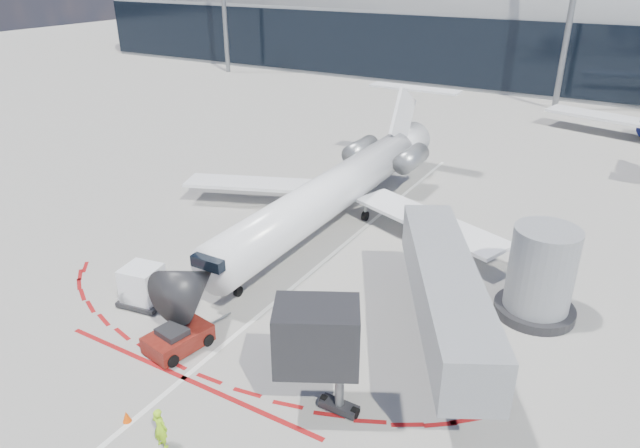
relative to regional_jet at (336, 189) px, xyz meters
The scene contains 10 objects.
ground 6.70m from the regional_jet, 70.70° to the right, with size 260.00×260.00×0.00m, color gray.
apron_centerline 5.03m from the regional_jet, 62.01° to the right, with size 0.25×40.00×0.01m, color silver.
apron_stop_bar 17.66m from the regional_jet, 83.25° to the right, with size 14.00×0.25×0.01m, color maroon.
terminal_building 59.45m from the regional_jet, 88.01° to the left, with size 150.00×24.15×24.00m.
jet_bridge 14.81m from the regional_jet, 36.85° to the right, with size 10.03×15.20×4.90m.
regional_jet is the anchor object (origin of this frame).
pushback_tug 16.00m from the regional_jet, 88.59° to the right, with size 2.40×4.74×1.21m.
ramp_worker 21.06m from the regional_jet, 79.07° to the right, with size 0.64×0.42×1.75m, color #9EE818.
uld_container 14.49m from the regional_jet, 105.27° to the right, with size 2.57×2.29×2.15m.
safety_cone_right 20.62m from the regional_jet, 84.69° to the right, with size 0.36×0.36×0.49m, color #E14704.
Camera 1 is at (14.95, -25.42, 16.47)m, focal length 32.00 mm.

